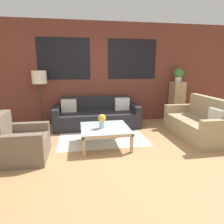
{
  "coord_description": "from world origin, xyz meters",
  "views": [
    {
      "loc": [
        -0.63,
        -3.29,
        1.6
      ],
      "look_at": [
        0.16,
        1.23,
        0.55
      ],
      "focal_mm": 32.0,
      "sensor_mm": 36.0,
      "label": 1
    }
  ],
  "objects_px": {
    "couch_dark": "(97,116)",
    "potted_plant": "(179,74)",
    "flower_vase": "(102,120)",
    "floor_lamp": "(39,79)",
    "settee_vintage": "(198,124)",
    "drawer_cabinet": "(177,101)",
    "armchair_corner": "(21,144)",
    "coffee_table": "(105,130)"
  },
  "relations": [
    {
      "from": "couch_dark",
      "to": "potted_plant",
      "type": "relative_size",
      "value": 5.76
    },
    {
      "from": "potted_plant",
      "to": "flower_vase",
      "type": "distance_m",
      "value": 3.06
    },
    {
      "from": "potted_plant",
      "to": "floor_lamp",
      "type": "bearing_deg",
      "value": -179.69
    },
    {
      "from": "settee_vintage",
      "to": "drawer_cabinet",
      "type": "distance_m",
      "value": 1.49
    },
    {
      "from": "couch_dark",
      "to": "floor_lamp",
      "type": "bearing_deg",
      "value": 172.55
    },
    {
      "from": "couch_dark",
      "to": "armchair_corner",
      "type": "bearing_deg",
      "value": -130.78
    },
    {
      "from": "settee_vintage",
      "to": "floor_lamp",
      "type": "xyz_separation_m",
      "value": [
        -3.66,
        1.43,
        0.97
      ]
    },
    {
      "from": "settee_vintage",
      "to": "flower_vase",
      "type": "xyz_separation_m",
      "value": [
        -2.24,
        -0.18,
        0.25
      ]
    },
    {
      "from": "settee_vintage",
      "to": "armchair_corner",
      "type": "bearing_deg",
      "value": -172.45
    },
    {
      "from": "couch_dark",
      "to": "drawer_cabinet",
      "type": "height_order",
      "value": "drawer_cabinet"
    },
    {
      "from": "armchair_corner",
      "to": "potted_plant",
      "type": "bearing_deg",
      "value": 26.44
    },
    {
      "from": "couch_dark",
      "to": "settee_vintage",
      "type": "distance_m",
      "value": 2.54
    },
    {
      "from": "potted_plant",
      "to": "settee_vintage",
      "type": "bearing_deg",
      "value": -97.97
    },
    {
      "from": "potted_plant",
      "to": "flower_vase",
      "type": "xyz_separation_m",
      "value": [
        -2.45,
        -1.64,
        -0.82
      ]
    },
    {
      "from": "settee_vintage",
      "to": "armchair_corner",
      "type": "xyz_separation_m",
      "value": [
        -3.71,
        -0.49,
        -0.03
      ]
    },
    {
      "from": "floor_lamp",
      "to": "flower_vase",
      "type": "bearing_deg",
      "value": -48.87
    },
    {
      "from": "drawer_cabinet",
      "to": "flower_vase",
      "type": "distance_m",
      "value": 2.95
    },
    {
      "from": "settee_vintage",
      "to": "armchair_corner",
      "type": "height_order",
      "value": "settee_vintage"
    },
    {
      "from": "drawer_cabinet",
      "to": "settee_vintage",
      "type": "bearing_deg",
      "value": -97.97
    },
    {
      "from": "armchair_corner",
      "to": "drawer_cabinet",
      "type": "distance_m",
      "value": 4.38
    },
    {
      "from": "armchair_corner",
      "to": "potted_plant",
      "type": "distance_m",
      "value": 4.51
    },
    {
      "from": "coffee_table",
      "to": "floor_lamp",
      "type": "relative_size",
      "value": 0.65
    },
    {
      "from": "couch_dark",
      "to": "flower_vase",
      "type": "relative_size",
      "value": 7.86
    },
    {
      "from": "couch_dark",
      "to": "potted_plant",
      "type": "bearing_deg",
      "value": 4.96
    },
    {
      "from": "armchair_corner",
      "to": "settee_vintage",
      "type": "bearing_deg",
      "value": 7.55
    },
    {
      "from": "floor_lamp",
      "to": "couch_dark",
      "type": "bearing_deg",
      "value": -7.45
    },
    {
      "from": "potted_plant",
      "to": "flower_vase",
      "type": "relative_size",
      "value": 1.37
    },
    {
      "from": "floor_lamp",
      "to": "flower_vase",
      "type": "xyz_separation_m",
      "value": [
        1.41,
        -1.62,
        -0.72
      ]
    },
    {
      "from": "armchair_corner",
      "to": "drawer_cabinet",
      "type": "relative_size",
      "value": 0.74
    },
    {
      "from": "settee_vintage",
      "to": "floor_lamp",
      "type": "bearing_deg",
      "value": 158.59
    },
    {
      "from": "couch_dark",
      "to": "settee_vintage",
      "type": "height_order",
      "value": "settee_vintage"
    },
    {
      "from": "armchair_corner",
      "to": "floor_lamp",
      "type": "distance_m",
      "value": 2.17
    },
    {
      "from": "coffee_table",
      "to": "potted_plant",
      "type": "relative_size",
      "value": 2.48
    },
    {
      "from": "armchair_corner",
      "to": "flower_vase",
      "type": "xyz_separation_m",
      "value": [
        1.47,
        0.31,
        0.28
      ]
    },
    {
      "from": "armchair_corner",
      "to": "coffee_table",
      "type": "relative_size",
      "value": 0.88
    },
    {
      "from": "floor_lamp",
      "to": "potted_plant",
      "type": "bearing_deg",
      "value": 0.31
    },
    {
      "from": "settee_vintage",
      "to": "potted_plant",
      "type": "bearing_deg",
      "value": 82.03
    },
    {
      "from": "settee_vintage",
      "to": "flower_vase",
      "type": "relative_size",
      "value": 5.94
    },
    {
      "from": "armchair_corner",
      "to": "coffee_table",
      "type": "height_order",
      "value": "armchair_corner"
    },
    {
      "from": "floor_lamp",
      "to": "drawer_cabinet",
      "type": "relative_size",
      "value": 1.29
    },
    {
      "from": "floor_lamp",
      "to": "drawer_cabinet",
      "type": "height_order",
      "value": "floor_lamp"
    },
    {
      "from": "settee_vintage",
      "to": "coffee_table",
      "type": "bearing_deg",
      "value": -176.41
    }
  ]
}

